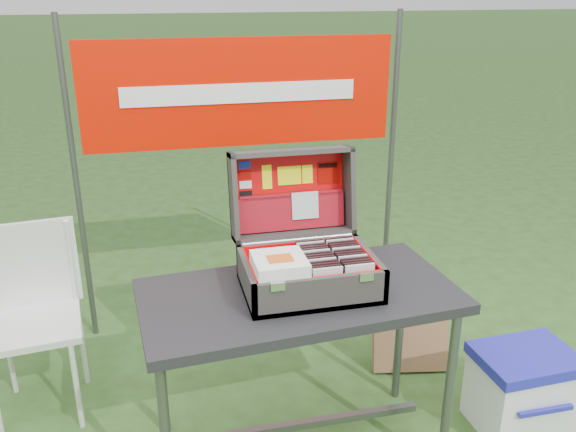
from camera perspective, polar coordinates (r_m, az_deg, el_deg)
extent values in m
cube|color=black|center=(2.32, 1.06, -7.50)|extent=(1.23, 0.68, 0.04)
cylinder|color=#59595B|center=(2.50, 14.79, -15.91)|extent=(0.04, 0.04, 0.70)
cylinder|color=#59595B|center=(2.65, -11.83, -13.27)|extent=(0.04, 0.04, 0.70)
cylinder|color=#59595B|center=(2.85, 10.41, -10.55)|extent=(0.04, 0.04, 0.70)
cube|color=#59595B|center=(2.65, 0.97, -18.96)|extent=(1.03, 0.03, 0.03)
cube|color=#504D47|center=(2.31, 1.98, -6.70)|extent=(0.49, 0.35, 0.02)
cube|color=#504D47|center=(2.14, 3.17, -7.38)|extent=(0.49, 0.02, 0.13)
cube|color=#504D47|center=(2.43, 0.97, -3.75)|extent=(0.49, 0.02, 0.13)
cube|color=#504D47|center=(2.24, -3.91, -6.06)|extent=(0.02, 0.35, 0.13)
cube|color=#504D47|center=(2.36, 7.60, -4.81)|extent=(0.02, 0.35, 0.13)
cube|color=#E6000E|center=(2.31, 1.98, -6.42)|extent=(0.46, 0.31, 0.01)
cube|color=silver|center=(2.07, -0.97, -6.62)|extent=(0.05, 0.01, 0.03)
cube|color=silver|center=(2.16, 7.35, -5.67)|extent=(0.05, 0.01, 0.03)
cylinder|color=silver|center=(2.41, 0.92, -2.23)|extent=(0.45, 0.02, 0.02)
cube|color=#504D47|center=(2.50, 0.10, 2.34)|extent=(0.49, 0.08, 0.35)
cube|color=#504D47|center=(2.42, 0.25, 6.04)|extent=(0.49, 0.13, 0.04)
cube|color=#504D47|center=(2.47, 0.54, -1.67)|extent=(0.49, 0.13, 0.04)
cube|color=#504D47|center=(2.40, -5.12, 1.72)|extent=(0.02, 0.19, 0.37)
cube|color=#504D47|center=(2.51, 5.69, 2.54)|extent=(0.02, 0.19, 0.37)
cube|color=#E6000E|center=(2.48, 0.16, 2.30)|extent=(0.45, 0.06, 0.31)
cube|color=#E6000E|center=(2.15, 3.08, -6.99)|extent=(0.46, 0.01, 0.11)
cube|color=#E6000E|center=(2.42, 1.04, -3.66)|extent=(0.46, 0.01, 0.11)
cube|color=#E6000E|center=(2.24, -3.59, -5.81)|extent=(0.01, 0.31, 0.11)
cube|color=#E6000E|center=(2.35, 7.32, -4.63)|extent=(0.01, 0.31, 0.11)
cube|color=maroon|center=(2.48, 0.34, 0.37)|extent=(0.44, 0.06, 0.14)
cube|color=maroon|center=(2.46, 0.31, 1.96)|extent=(0.43, 0.02, 0.02)
cube|color=silver|center=(2.47, 1.60, 1.00)|extent=(0.11, 0.03, 0.11)
cube|color=#1933B2|center=(2.43, -4.09, 4.80)|extent=(0.05, 0.01, 0.03)
cube|color=#9A0500|center=(2.43, -4.04, 3.87)|extent=(0.05, 0.01, 0.03)
cube|color=white|center=(2.44, -3.99, 2.93)|extent=(0.05, 0.01, 0.03)
cube|color=black|center=(2.44, -3.94, 2.01)|extent=(0.05, 0.01, 0.03)
cube|color=yellow|center=(2.45, -1.98, 3.66)|extent=(0.04, 0.02, 0.10)
cube|color=yellow|center=(2.47, 0.14, 3.81)|extent=(0.10, 0.02, 0.07)
cube|color=yellow|center=(2.49, 1.82, 3.93)|extent=(0.04, 0.02, 0.07)
cube|color=#9A0500|center=(2.51, 3.77, 4.06)|extent=(0.09, 0.02, 0.09)
cube|color=black|center=(2.51, 3.76, 4.74)|extent=(0.08, 0.01, 0.02)
cube|color=silver|center=(2.17, 3.71, -6.35)|extent=(0.11, 0.01, 0.13)
cube|color=black|center=(2.19, 3.56, -6.12)|extent=(0.11, 0.01, 0.13)
cube|color=black|center=(2.21, 3.42, -5.90)|extent=(0.11, 0.01, 0.13)
cube|color=black|center=(2.22, 3.28, -5.68)|extent=(0.11, 0.01, 0.13)
cube|color=silver|center=(2.24, 3.14, -5.46)|extent=(0.11, 0.01, 0.13)
cube|color=black|center=(2.25, 3.00, -5.25)|extent=(0.11, 0.01, 0.13)
cube|color=black|center=(2.27, 2.86, -5.04)|extent=(0.11, 0.01, 0.13)
cube|color=black|center=(2.29, 2.73, -4.83)|extent=(0.11, 0.01, 0.13)
cube|color=silver|center=(2.31, 2.60, -4.63)|extent=(0.11, 0.01, 0.13)
cube|color=black|center=(2.32, 2.47, -4.43)|extent=(0.11, 0.01, 0.13)
cube|color=black|center=(2.34, 2.34, -4.23)|extent=(0.11, 0.01, 0.13)
cube|color=black|center=(2.36, 2.21, -4.04)|extent=(0.11, 0.01, 0.13)
cube|color=silver|center=(2.37, 2.09, -3.84)|extent=(0.11, 0.01, 0.13)
cube|color=black|center=(2.39, 1.97, -3.65)|extent=(0.11, 0.01, 0.13)
cube|color=silver|center=(2.21, 6.69, -5.99)|extent=(0.11, 0.01, 0.13)
cube|color=black|center=(2.22, 6.52, -5.78)|extent=(0.11, 0.01, 0.13)
cube|color=black|center=(2.24, 6.36, -5.56)|extent=(0.11, 0.01, 0.13)
cube|color=black|center=(2.26, 6.20, -5.35)|extent=(0.11, 0.01, 0.13)
cube|color=silver|center=(2.27, 6.04, -5.14)|extent=(0.11, 0.01, 0.13)
cube|color=black|center=(2.29, 5.88, -4.93)|extent=(0.11, 0.01, 0.13)
cube|color=black|center=(2.30, 5.72, -4.72)|extent=(0.11, 0.01, 0.13)
cube|color=black|center=(2.32, 5.57, -4.52)|extent=(0.11, 0.01, 0.13)
cube|color=silver|center=(2.34, 5.42, -4.32)|extent=(0.11, 0.01, 0.13)
cube|color=black|center=(2.35, 5.27, -4.13)|extent=(0.11, 0.01, 0.13)
cube|color=black|center=(2.37, 5.12, -3.94)|extent=(0.11, 0.01, 0.13)
cube|color=black|center=(2.39, 4.98, -3.75)|extent=(0.11, 0.01, 0.13)
cube|color=silver|center=(2.40, 4.83, -3.56)|extent=(0.11, 0.01, 0.13)
cube|color=black|center=(2.42, 4.69, -3.37)|extent=(0.11, 0.01, 0.13)
cube|color=white|center=(2.17, -0.80, -4.93)|extent=(0.19, 0.19, 0.00)
cube|color=white|center=(2.17, -0.80, -4.81)|extent=(0.19, 0.19, 0.00)
cube|color=white|center=(2.17, -0.80, -4.69)|extent=(0.19, 0.19, 0.00)
cube|color=white|center=(2.17, -0.80, -4.57)|extent=(0.19, 0.19, 0.00)
cube|color=white|center=(2.16, -0.80, -4.45)|extent=(0.19, 0.19, 0.00)
cube|color=white|center=(2.16, -0.80, -4.33)|extent=(0.19, 0.19, 0.00)
cube|color=white|center=(2.16, -0.80, -4.21)|extent=(0.19, 0.19, 0.00)
cube|color=white|center=(2.16, -0.80, -4.09)|extent=(0.19, 0.19, 0.00)
cube|color=white|center=(2.15, -0.80, -3.97)|extent=(0.19, 0.19, 0.00)
cube|color=#D85919|center=(2.14, -0.75, -3.98)|extent=(0.09, 0.07, 0.00)
cube|color=white|center=(2.93, 20.95, -15.27)|extent=(0.40, 0.31, 0.31)
cube|color=#2123A9|center=(2.83, 21.44, -12.29)|extent=(0.42, 0.33, 0.05)
cube|color=#2123A9|center=(2.80, 22.98, -16.44)|extent=(0.25, 0.02, 0.02)
cube|color=silver|center=(2.90, -22.67, -9.49)|extent=(0.43, 0.43, 0.03)
cube|color=silver|center=(2.97, -22.75, -4.18)|extent=(0.39, 0.07, 0.40)
cylinder|color=silver|center=(2.85, -19.18, -14.71)|extent=(0.02, 0.02, 0.43)
cylinder|color=silver|center=(3.18, -24.66, -11.55)|extent=(0.02, 0.02, 0.43)
cylinder|color=silver|center=(3.12, -18.68, -11.26)|extent=(0.02, 0.02, 0.43)
cylinder|color=silver|center=(2.94, -19.59, -4.13)|extent=(0.02, 0.02, 0.40)
cube|color=#886145|center=(3.15, 11.35, -10.62)|extent=(0.39, 0.22, 0.39)
cylinder|color=#59595B|center=(3.27, -19.13, 2.49)|extent=(0.03, 0.03, 1.70)
cylinder|color=#59595B|center=(3.51, 9.57, 4.60)|extent=(0.03, 0.03, 1.70)
cube|color=#CA1000|center=(3.17, -4.47, 11.42)|extent=(1.60, 0.02, 0.55)
cube|color=white|center=(3.16, -4.43, 11.39)|extent=(1.20, 0.00, 0.10)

